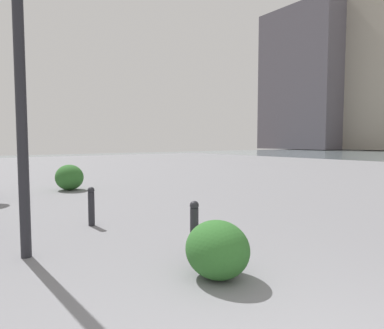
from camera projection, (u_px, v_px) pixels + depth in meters
The scene contains 6 objects.
building_highrise at pixel (309, 81), 71.85m from camera, with size 16.88×13.55×29.21m.
lamppost at pixel (19, 46), 4.40m from camera, with size 0.98×0.28×4.36m.
bollard_near at pixel (194, 227), 4.68m from camera, with size 0.13×0.13×0.77m.
bollard_mid at pixel (91, 205), 6.29m from camera, with size 0.13×0.13×0.74m.
shrub_low at pixel (217, 249), 3.88m from camera, with size 0.80×0.72×0.68m.
shrub_round at pixel (69, 177), 10.91m from camera, with size 0.99×0.89×0.84m.
Camera 1 is at (-0.70, 1.72, 1.61)m, focal length 31.00 mm.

